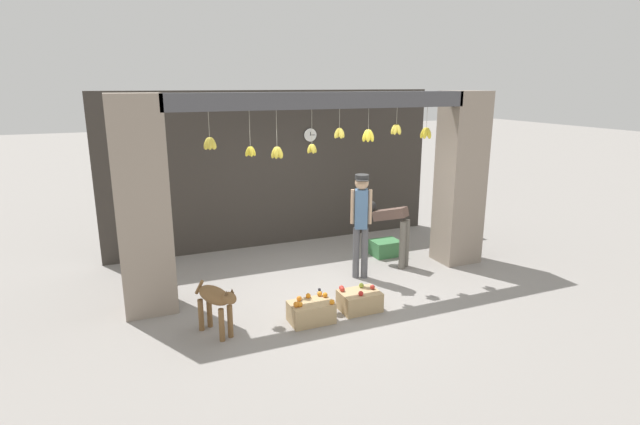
{
  "coord_description": "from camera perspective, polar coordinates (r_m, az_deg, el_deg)",
  "views": [
    {
      "loc": [
        -2.98,
        -6.67,
        3.12
      ],
      "look_at": [
        0.0,
        0.37,
        1.14
      ],
      "focal_mm": 28.0,
      "sensor_mm": 36.0,
      "label": 1
    }
  ],
  "objects": [
    {
      "name": "dog",
      "position": [
        6.52,
        -11.81,
        -9.76
      ],
      "size": [
        0.47,
        0.77,
        0.69
      ],
      "rotation": [
        0.0,
        0.0,
        -1.11
      ],
      "color": "brown",
      "rests_on": "ground_plane"
    },
    {
      "name": "shop_back_wall",
      "position": [
        9.8,
        -4.93,
        4.96
      ],
      "size": [
        6.59,
        0.12,
        3.01
      ],
      "primitive_type": "cube",
      "color": "#38332D",
      "rests_on": "ground_plane"
    },
    {
      "name": "fruit_crate_apples",
      "position": [
        7.2,
        4.53,
        -9.99
      ],
      "size": [
        0.56,
        0.41,
        0.34
      ],
      "color": "tan",
      "rests_on": "ground_plane"
    },
    {
      "name": "water_bottle",
      "position": [
        7.28,
        -0.07,
        -9.77
      ],
      "size": [
        0.08,
        0.08,
        0.27
      ],
      "color": "silver",
      "rests_on": "ground_plane"
    },
    {
      "name": "fruit_crate_oranges",
      "position": [
        6.85,
        -1.05,
        -11.24
      ],
      "size": [
        0.58,
        0.39,
        0.34
      ],
      "color": "tan",
      "rests_on": "ground_plane"
    },
    {
      "name": "storefront_awning",
      "position": [
        7.42,
        0.83,
        12.28
      ],
      "size": [
        4.69,
        0.28,
        0.93
      ],
      "color": "#4C4C51"
    },
    {
      "name": "wall_clock",
      "position": [
        9.87,
        -1.12,
        8.85
      ],
      "size": [
        0.27,
        0.03,
        0.27
      ],
      "color": "black"
    },
    {
      "name": "worker_stooping",
      "position": [
        8.79,
        8.29,
        -1.39
      ],
      "size": [
        0.57,
        0.77,
        1.1
      ],
      "rotation": [
        0.0,
        0.0,
        0.55
      ],
      "color": "#6B665B",
      "rests_on": "ground_plane"
    },
    {
      "name": "shop_pillar_left",
      "position": [
        7.17,
        -19.66,
        0.6
      ],
      "size": [
        0.7,
        0.6,
        3.01
      ],
      "primitive_type": "cube",
      "color": "gray",
      "rests_on": "ground_plane"
    },
    {
      "name": "ground_plane",
      "position": [
        7.95,
        1.05,
        -8.63
      ],
      "size": [
        60.0,
        60.0,
        0.0
      ],
      "primitive_type": "plane",
      "color": "gray"
    },
    {
      "name": "produce_box_green",
      "position": [
        9.42,
        7.48,
        -4.03
      ],
      "size": [
        0.51,
        0.41,
        0.29
      ],
      "primitive_type": "cube",
      "color": "#42844C",
      "rests_on": "ground_plane"
    },
    {
      "name": "shop_pillar_right",
      "position": [
        9.1,
        15.74,
        3.73
      ],
      "size": [
        0.7,
        0.6,
        3.01
      ],
      "primitive_type": "cube",
      "color": "gray",
      "rests_on": "ground_plane"
    },
    {
      "name": "shopkeeper",
      "position": [
        8.06,
        4.71,
        -0.55
      ],
      "size": [
        0.32,
        0.31,
        1.73
      ],
      "rotation": [
        0.0,
        0.0,
        2.71
      ],
      "color": "#56565B",
      "rests_on": "ground_plane"
    }
  ]
}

